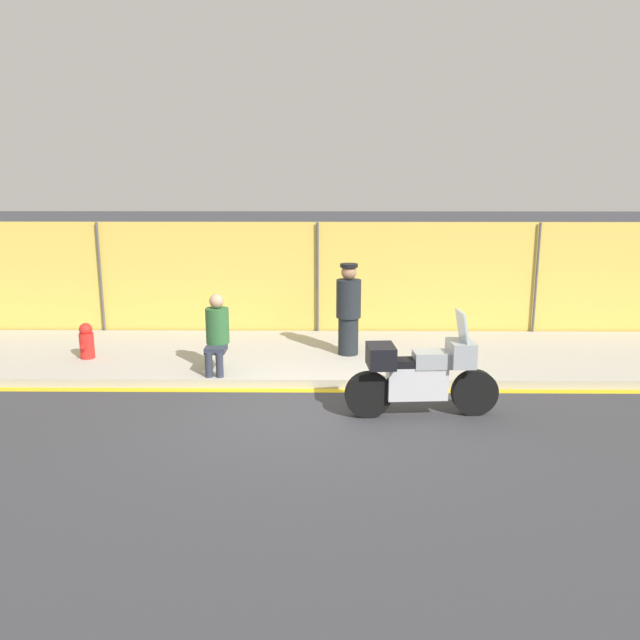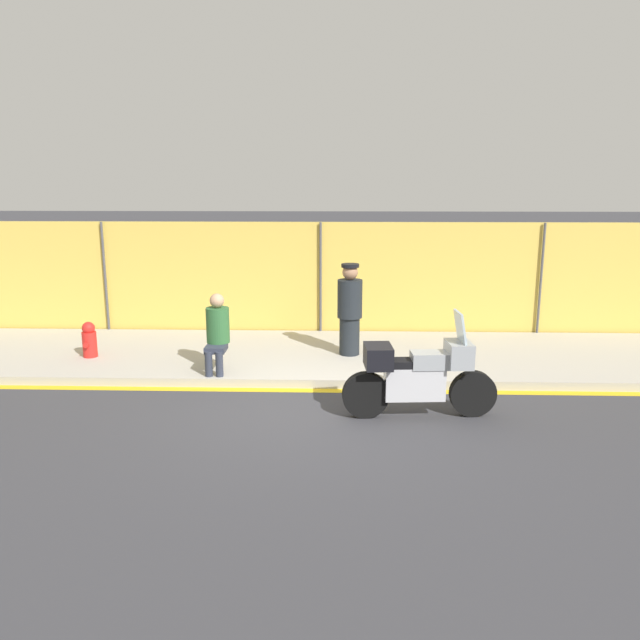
# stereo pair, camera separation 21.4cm
# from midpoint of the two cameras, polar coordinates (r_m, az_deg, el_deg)

# --- Properties ---
(ground_plane) EXTENTS (120.00, 120.00, 0.00)m
(ground_plane) POSITION_cam_midpoint_polar(r_m,az_deg,el_deg) (8.96, -1.31, -8.18)
(ground_plane) COLOR #38383D
(sidewalk) EXTENTS (32.98, 3.28, 0.14)m
(sidewalk) POSITION_cam_midpoint_polar(r_m,az_deg,el_deg) (11.35, -0.88, -3.29)
(sidewalk) COLOR #ADA89E
(sidewalk) RESTS_ON ground_plane
(curb_paint_stripe) EXTENTS (32.98, 0.18, 0.01)m
(curb_paint_stripe) POSITION_cam_midpoint_polar(r_m,az_deg,el_deg) (9.72, -1.15, -6.46)
(curb_paint_stripe) COLOR gold
(curb_paint_stripe) RESTS_ON ground_plane
(storefront_fence) EXTENTS (31.33, 0.17, 2.37)m
(storefront_fence) POSITION_cam_midpoint_polar(r_m,az_deg,el_deg) (12.81, -0.69, 3.65)
(storefront_fence) COLOR gold
(storefront_fence) RESTS_ON ground_plane
(motorcycle) EXTENTS (2.13, 0.59, 1.48)m
(motorcycle) POSITION_cam_midpoint_polar(r_m,az_deg,el_deg) (8.63, 8.51, -4.93)
(motorcycle) COLOR black
(motorcycle) RESTS_ON ground_plane
(officer_standing) EXTENTS (0.44, 0.44, 1.63)m
(officer_standing) POSITION_cam_midpoint_polar(r_m,az_deg,el_deg) (11.02, 2.07, 1.00)
(officer_standing) COLOR #1E2328
(officer_standing) RESTS_ON sidewalk
(person_seated_on_curb) EXTENTS (0.38, 0.65, 1.26)m
(person_seated_on_curb) POSITION_cam_midpoint_polar(r_m,az_deg,el_deg) (10.21, -10.01, -0.84)
(person_seated_on_curb) COLOR #2D3342
(person_seated_on_curb) RESTS_ON sidewalk
(fire_hydrant) EXTENTS (0.25, 0.31, 0.63)m
(fire_hydrant) POSITION_cam_midpoint_polar(r_m,az_deg,el_deg) (11.64, -21.06, -1.81)
(fire_hydrant) COLOR red
(fire_hydrant) RESTS_ON sidewalk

